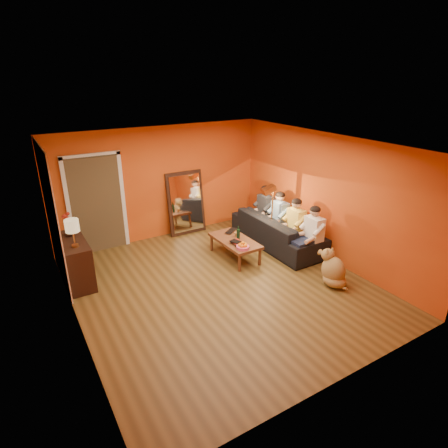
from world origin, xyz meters
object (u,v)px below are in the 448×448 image
person_far_left (314,234)px  tumbler (237,234)px  dog (334,267)px  laptop (233,231)px  mirror_frame (186,203)px  person_mid_left (296,225)px  person_far_right (265,210)px  coffee_table (235,248)px  floor_lamp (272,218)px  table_lamp (73,233)px  sideboard (76,261)px  vase (69,231)px  sofa (277,231)px  wine_bottle (238,233)px  person_mid_right (280,217)px

person_far_left → tumbler: person_far_left is taller
dog → laptop: dog is taller
mirror_frame → person_mid_left: mirror_frame is taller
mirror_frame → person_far_right: size_ratio=1.25×
coffee_table → tumbler: 0.31m
mirror_frame → person_far_right: (1.58, -1.08, -0.15)m
mirror_frame → floor_lamp: (1.24, -1.77, -0.04)m
floor_lamp → table_lamp: bearing=-175.4°
tumbler → laptop: (0.06, 0.23, -0.03)m
sideboard → vase: 0.58m
mirror_frame → dog: bearing=-71.0°
mirror_frame → sofa: mirror_frame is taller
floor_lamp → mirror_frame: bearing=135.1°
wine_bottle → laptop: bearing=72.0°
sofa → floor_lamp: floor_lamp is taller
person_mid_right → vase: 4.45m
mirror_frame → laptop: size_ratio=4.16×
mirror_frame → coffee_table: 1.88m
mirror_frame → laptop: 1.53m
table_lamp → vase: (0.00, 0.55, -0.16)m
wine_bottle → person_far_right: bearing=30.8°
person_far_left → wine_bottle: 1.54m
dog → mirror_frame: bearing=117.3°
floor_lamp → wine_bottle: floor_lamp is taller
person_far_left → vase: (-4.37, 1.90, 0.34)m
sideboard → sofa: sideboard is taller
sideboard → person_mid_left: 4.51m
table_lamp → laptop: size_ratio=1.39×
sideboard → sofa: size_ratio=0.49×
person_mid_right → sofa: bearing=-142.4°
sofa → tumbler: sofa is taller
table_lamp → coffee_table: bearing=-7.2°
coffee_table → vase: vase is taller
dog → person_mid_left: bearing=85.5°
sideboard → tumbler: sideboard is taller
person_far_left → vase: size_ratio=6.24×
table_lamp → sofa: size_ratio=0.21×
vase → laptop: bearing=-10.3°
person_mid_left → tumbler: bearing=156.0°
dog → vase: (-4.04, 2.80, 0.59)m
sofa → laptop: (-0.99, 0.31, 0.08)m
coffee_table → laptop: (0.18, 0.35, 0.22)m
floor_lamp → laptop: size_ratio=3.94×
floor_lamp → dog: (0.01, -1.86, -0.36)m
person_far_left → person_mid_right: bearing=90.0°
mirror_frame → table_lamp: bearing=-153.7°
mirror_frame → sideboard: (-2.79, -1.08, -0.34)m
person_far_right → wine_bottle: person_far_right is taller
dog → floor_lamp: bearing=98.7°
person_mid_left → table_lamp: bearing=169.7°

